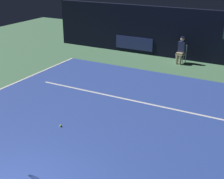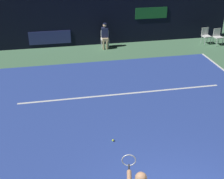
# 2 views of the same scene
# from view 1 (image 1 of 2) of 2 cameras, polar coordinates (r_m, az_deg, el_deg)

# --- Properties ---
(ground_plane) EXTENTS (29.84, 29.84, 0.00)m
(ground_plane) POSITION_cam_1_polar(r_m,az_deg,el_deg) (10.42, -1.50, -5.57)
(ground_plane) COLOR #4C7A56
(court_surface) EXTENTS (10.05, 10.73, 0.01)m
(court_surface) POSITION_cam_1_polar(r_m,az_deg,el_deg) (10.41, -1.50, -5.54)
(court_surface) COLOR #2D479E
(court_surface) RESTS_ON ground
(line_service) EXTENTS (7.84, 0.10, 0.01)m
(line_service) POSITION_cam_1_polar(r_m,az_deg,el_deg) (11.91, 3.00, -1.83)
(line_service) COLOR white
(line_service) RESTS_ON court_surface
(back_wall) EXTENTS (14.81, 0.33, 2.60)m
(back_wall) POSITION_cam_1_polar(r_m,az_deg,el_deg) (17.06, 12.24, 9.59)
(back_wall) COLOR black
(back_wall) RESTS_ON ground
(line_judge_on_chair) EXTENTS (0.47, 0.55, 1.32)m
(line_judge_on_chair) POSITION_cam_1_polar(r_m,az_deg,el_deg) (16.40, 12.18, 6.90)
(line_judge_on_chair) COLOR white
(line_judge_on_chair) RESTS_ON ground
(tennis_ball) EXTENTS (0.07, 0.07, 0.07)m
(tennis_ball) POSITION_cam_1_polar(r_m,az_deg,el_deg) (10.15, -9.09, -6.36)
(tennis_ball) COLOR #CCE033
(tennis_ball) RESTS_ON court_surface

